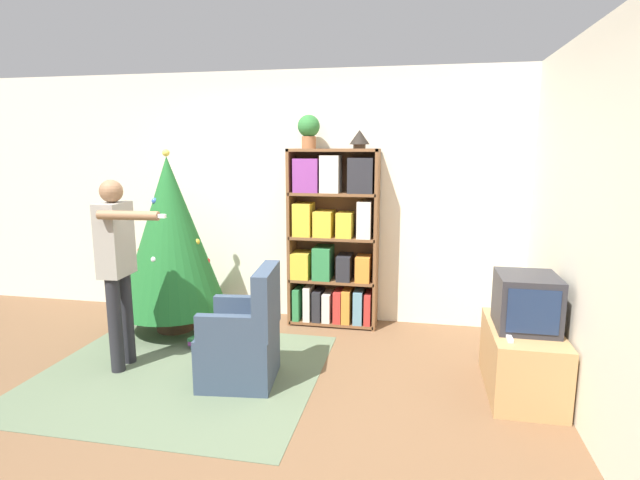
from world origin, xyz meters
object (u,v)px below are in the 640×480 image
at_px(christmas_tree, 171,235).
at_px(armchair, 244,342).
at_px(bookshelf, 332,239).
at_px(television, 526,302).
at_px(potted_plant, 309,129).
at_px(standing_person, 117,259).
at_px(table_lamp, 360,138).

distance_m(christmas_tree, armchair, 1.57).
distance_m(bookshelf, television, 2.04).
bearing_deg(armchair, christmas_tree, -137.57).
distance_m(armchair, potted_plant, 2.22).
bearing_deg(bookshelf, television, -35.72).
bearing_deg(standing_person, bookshelf, 128.55).
bearing_deg(table_lamp, christmas_tree, -164.42).
xyz_separation_m(television, potted_plant, (-1.89, 1.20, 1.29)).
bearing_deg(christmas_tree, standing_person, -90.17).
bearing_deg(television, standing_person, -176.61).
distance_m(armchair, table_lamp, 2.26).
height_order(christmas_tree, potted_plant, potted_plant).
bearing_deg(christmas_tree, armchair, -41.06).
xyz_separation_m(bookshelf, television, (1.65, -1.19, -0.20)).
xyz_separation_m(christmas_tree, table_lamp, (1.79, 0.50, 0.94)).
height_order(standing_person, potted_plant, potted_plant).
height_order(television, table_lamp, table_lamp).
bearing_deg(potted_plant, television, -32.31).
bearing_deg(armchair, television, 89.93).
relative_size(television, table_lamp, 2.38).
height_order(television, standing_person, standing_person).
xyz_separation_m(christmas_tree, armchair, (1.08, -0.94, -0.65)).
height_order(armchair, potted_plant, potted_plant).
relative_size(christmas_tree, armchair, 1.96).
bearing_deg(potted_plant, table_lamp, -0.00).
height_order(christmas_tree, armchair, christmas_tree).
bearing_deg(television, christmas_tree, 167.58).
relative_size(bookshelf, table_lamp, 9.04).
relative_size(television, armchair, 0.52).
relative_size(christmas_tree, table_lamp, 9.02).
xyz_separation_m(armchair, standing_person, (-1.08, 0.05, 0.60)).
xyz_separation_m(standing_person, table_lamp, (1.79, 1.39, 0.98)).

